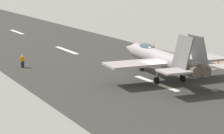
{
  "coord_description": "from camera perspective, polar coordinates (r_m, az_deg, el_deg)",
  "views": [
    {
      "loc": [
        -40.68,
        26.98,
        11.5
      ],
      "look_at": [
        0.29,
        5.13,
        2.2
      ],
      "focal_mm": 75.06,
      "sensor_mm": 36.0,
      "label": 1
    }
  ],
  "objects": [
    {
      "name": "marker_cone_mid",
      "position": [
        62.1,
        12.83,
        0.63
      ],
      "size": [
        0.44,
        0.44,
        0.55
      ],
      "primitive_type": "cone",
      "color": "orange",
      "rests_on": "ground"
    },
    {
      "name": "marker_cone_far",
      "position": [
        74.18,
        5.09,
        2.58
      ],
      "size": [
        0.44,
        0.44,
        0.55
      ],
      "primitive_type": "cone",
      "color": "orange",
      "rests_on": "ground"
    },
    {
      "name": "crew_person",
      "position": [
        59.13,
        -10.86,
        0.72
      ],
      "size": [
        0.49,
        0.58,
        1.65
      ],
      "color": "#1E2338",
      "rests_on": "ground"
    },
    {
      "name": "fighter_jet",
      "position": [
        51.56,
        6.12,
        1.07
      ],
      "size": [
        17.69,
        14.0,
        5.57
      ],
      "color": "#9C969C",
      "rests_on": "ground"
    },
    {
      "name": "runway_strip",
      "position": [
        50.14,
        5.35,
        -1.97
      ],
      "size": [
        240.0,
        26.0,
        0.02
      ],
      "color": "#2F302F",
      "rests_on": "ground"
    },
    {
      "name": "ground_plane",
      "position": [
        50.15,
        5.34,
        -1.98
      ],
      "size": [
        400.0,
        400.0,
        0.0
      ],
      "primitive_type": "plane",
      "color": "gray"
    }
  ]
}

